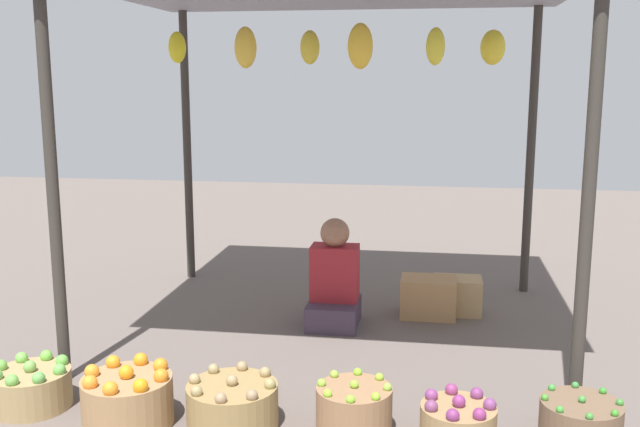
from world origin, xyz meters
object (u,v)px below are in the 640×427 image
Objects in this scene: vendor_person at (334,284)px; basket_green_chilies at (580,425)px; basket_limes at (354,410)px; basket_oranges at (128,399)px; wooden_crate_near_vendor at (428,297)px; wooden_crate_stacked_rear at (457,295)px; basket_green_apples at (31,387)px; basket_potatoes at (232,405)px; basket_purple_onions at (458,425)px.

vendor_person reaches higher than basket_green_chilies.
basket_oranges is at bearing -176.11° from basket_limes.
basket_limes is at bearing -100.34° from wooden_crate_near_vendor.
basket_green_apples is at bearing -139.68° from wooden_crate_stacked_rear.
vendor_person reaches higher than basket_oranges.
wooden_crate_stacked_rear is (1.73, 2.09, 0.00)m from basket_oranges.
basket_limes is (0.32, -1.62, -0.17)m from vendor_person.
basket_green_apples is 3.06m from wooden_crate_stacked_rear.
basket_green_apples is 1.19× the size of wooden_crate_stacked_rear.
basket_green_apples is (-1.44, -1.59, -0.19)m from vendor_person.
basket_potatoes is 0.62m from basket_limes.
basket_potatoes is 1.21× the size of basket_green_chilies.
basket_green_chilies is at bearing -68.36° from wooden_crate_near_vendor.
basket_oranges is at bearing -129.61° from wooden_crate_stacked_rear.
basket_potatoes is at bearing -100.31° from vendor_person.
basket_purple_onions reaches higher than basket_green_apples.
wooden_crate_near_vendor reaches higher than basket_purple_onions.
basket_limes is at bearing 2.28° from basket_potatoes.
basket_green_apples is 1.04× the size of wooden_crate_near_vendor.
basket_oranges reaches higher than basket_green_apples.
basket_purple_onions is at bearing 0.60° from basket_oranges.
basket_green_chilies is 1.09× the size of wooden_crate_stacked_rear.
basket_limes is at bearing -105.75° from wooden_crate_stacked_rear.
basket_green_apples is 0.91× the size of basket_potatoes.
basket_potatoes reaches higher than basket_green_apples.
basket_oranges is 2.26m from basket_green_chilies.
basket_oranges is (0.60, -0.11, 0.03)m from basket_green_apples.
vendor_person is 0.75m from wooden_crate_near_vendor.
basket_green_apples is 1.15m from basket_potatoes.
vendor_person is at bearing -156.86° from wooden_crate_near_vendor.
wooden_crate_near_vendor is (1.51, 1.99, 0.01)m from basket_oranges.
basket_purple_onions is 0.95× the size of basket_green_chilies.
vendor_person is at bearing 63.66° from basket_oranges.
basket_oranges is 1.20× the size of basket_green_chilies.
basket_purple_onions is 1.03× the size of wooden_crate_stacked_rear.
basket_limes is 1.10m from basket_green_chilies.
wooden_crate_stacked_rear is at bearing 104.84° from basket_green_chilies.
wooden_crate_near_vendor is at bearing 63.33° from basket_potatoes.
basket_purple_onions is (0.51, -0.06, -0.01)m from basket_limes.
vendor_person is 1.66× the size of basket_potatoes.
basket_potatoes is at bearing -177.72° from basket_limes.
basket_green_chilies is (1.72, 0.05, 0.00)m from basket_potatoes.
wooden_crate_near_vendor is at bearing 111.64° from basket_green_chilies.
wooden_crate_stacked_rear reaches higher than basket_green_chilies.
basket_oranges reaches higher than wooden_crate_stacked_rear.
basket_potatoes is 1.31× the size of wooden_crate_stacked_rear.
basket_purple_onions is at bearing -171.31° from basket_green_chilies.
wooden_crate_stacked_rear is at bearing 23.81° from vendor_person.
vendor_person is at bearing 47.73° from basket_green_apples.
wooden_crate_stacked_rear reaches higher than basket_purple_onions.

